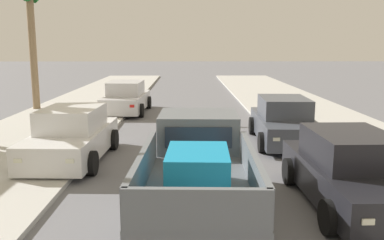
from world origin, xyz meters
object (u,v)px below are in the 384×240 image
at_px(car_left_mid, 126,98).
at_px(car_right_far, 284,122).
at_px(car_left_near, 72,136).
at_px(pickup_truck, 198,177).
at_px(car_right_near, 350,172).

height_order(car_left_mid, car_right_far, same).
xyz_separation_m(car_left_near, car_left_mid, (0.33, 8.27, 0.00)).
relative_size(pickup_truck, car_left_mid, 1.22).
bearing_deg(car_right_far, car_left_mid, 135.31).
xyz_separation_m(pickup_truck, car_right_far, (3.07, 6.01, -0.10)).
distance_m(pickup_truck, car_right_near, 3.21).
bearing_deg(car_left_near, car_right_near, -26.75).
bearing_deg(car_left_near, car_left_mid, 87.73).
distance_m(car_left_near, car_right_far, 6.90).
bearing_deg(car_right_far, pickup_truck, -117.07).
distance_m(car_right_near, car_left_mid, 13.24).
bearing_deg(car_left_near, car_right_far, 17.67).
distance_m(pickup_truck, car_right_far, 6.75).
height_order(pickup_truck, car_right_far, pickup_truck).
height_order(car_left_near, car_left_mid, same).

